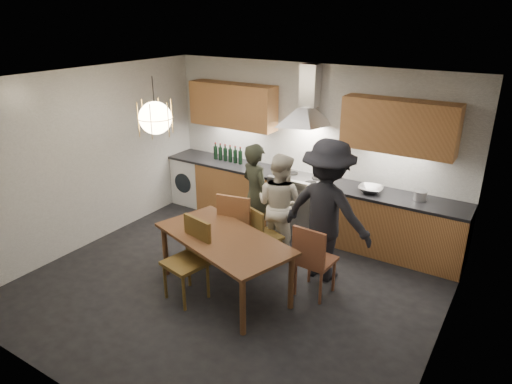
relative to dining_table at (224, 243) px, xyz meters
The scene contains 17 objects.
ground 0.68m from the dining_table, 89.25° to the left, with size 5.00×5.00×0.00m, color black.
room_shell 1.05m from the dining_table, 89.25° to the left, with size 5.02×4.52×2.61m.
counter_run 2.08m from the dining_table, 89.30° to the left, with size 5.00×0.62×0.90m.
range_stove 2.08m from the dining_table, 89.96° to the left, with size 0.90×0.60×0.92m.
wall_fixtures 2.49m from the dining_table, 89.96° to the left, with size 4.30×0.54×1.10m.
pendant_lamp 1.75m from the dining_table, behind, with size 0.43×0.43×0.70m.
dining_table is the anchor object (origin of this frame).
chair_back_left 0.72m from the dining_table, 111.33° to the left, with size 0.56×0.56×1.05m.
chair_back_mid 0.77m from the dining_table, 85.42° to the left, with size 0.52×0.52×0.88m.
chair_back_right 1.09m from the dining_table, 25.37° to the left, with size 0.46×0.46×0.96m.
chair_front 0.41m from the dining_table, 133.40° to the right, with size 0.54×0.54×1.01m.
person_left 1.32m from the dining_table, 104.94° to the left, with size 0.58×0.38×1.58m, color black.
person_mid 1.23m from the dining_table, 85.64° to the left, with size 0.74×0.57×1.51m, color beige.
person_right 1.38m from the dining_table, 47.65° to the left, with size 1.22×0.70×1.88m, color black.
mixing_bowl 2.33m from the dining_table, 60.90° to the left, with size 0.35×0.35×0.08m, color #A8A8AB.
stock_pot 2.78m from the dining_table, 49.54° to the left, with size 0.18×0.18×0.12m, color #B9B9BD.
wine_bottles 2.58m from the dining_table, 124.25° to the left, with size 0.59×0.07×0.29m.
Camera 1 is at (2.98, -4.10, 3.32)m, focal length 32.00 mm.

